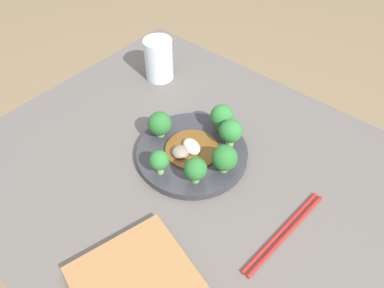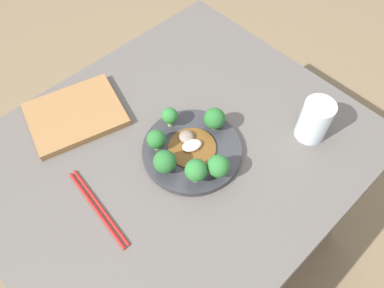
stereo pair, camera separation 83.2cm
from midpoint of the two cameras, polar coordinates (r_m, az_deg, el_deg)
ground_plane at (r=1.47m, az=10.34°, el=-24.02°), size 8.00×8.00×0.00m
table at (r=1.13m, az=13.19°, el=-20.87°), size 0.97×0.81×0.70m
plate at (r=0.81m, az=21.56°, el=-15.10°), size 0.25×0.25×0.02m
broccoli_northwest at (r=0.74m, az=16.11°, el=-14.33°), size 0.05×0.05×0.06m
broccoli_southwest at (r=0.75m, az=25.00°, el=-20.06°), size 0.05×0.05×0.07m
broccoli_east at (r=0.81m, az=25.35°, el=-9.12°), size 0.06×0.06×0.06m
broccoli_north at (r=0.77m, az=17.50°, el=-9.12°), size 0.04×0.04×0.06m
broccoli_west at (r=0.73m, az=18.82°, el=-18.92°), size 0.06×0.06×0.07m
broccoli_south at (r=0.77m, az=28.48°, el=-18.64°), size 0.05×0.05×0.07m
stirfry_center at (r=0.79m, az=21.67°, el=-14.34°), size 0.12×0.12×0.02m
drinking_glass at (r=0.94m, az=39.83°, el=-8.16°), size 0.08×0.08×0.12m
chopsticks at (r=0.73m, az=6.00°, el=-28.09°), size 0.04×0.24×0.01m
cutting_board at (r=0.80m, az=-2.30°, el=-8.19°), size 0.29×0.25×0.02m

